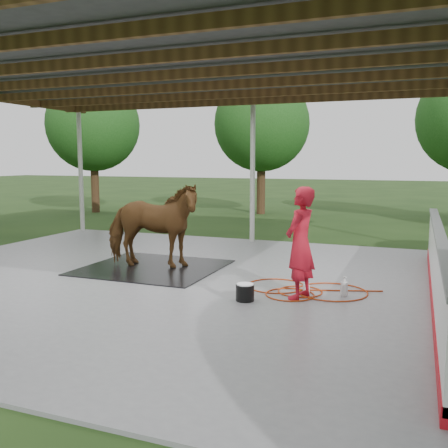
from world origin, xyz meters
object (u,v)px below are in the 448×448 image
(dasher_board, at_px, (437,270))
(handler, at_px, (300,243))
(horse, at_px, (152,225))
(wash_bucket, at_px, (245,292))

(dasher_board, height_order, handler, handler)
(horse, distance_m, handler, 3.58)
(horse, bearing_deg, wash_bucket, -132.01)
(horse, height_order, handler, handler)
(horse, bearing_deg, handler, -118.91)
(dasher_board, xyz_separation_m, wash_bucket, (-2.87, -0.94, -0.40))
(handler, distance_m, wash_bucket, 1.20)
(horse, xyz_separation_m, wash_bucket, (2.61, -1.61, -0.76))
(handler, relative_size, wash_bucket, 6.14)
(dasher_board, relative_size, wash_bucket, 26.67)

